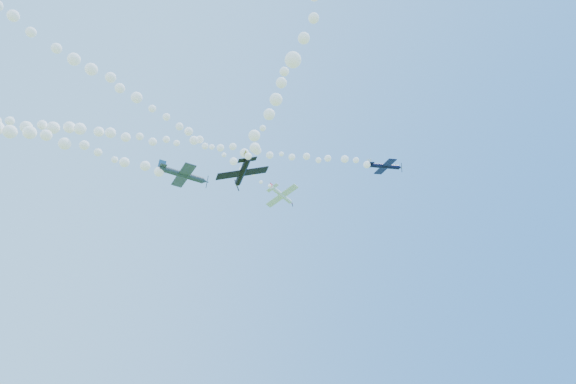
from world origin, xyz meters
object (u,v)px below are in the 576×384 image
plane_grey (183,175)px  plane_white (282,195)px  plane_navy (385,166)px  plane_black (242,172)px

plane_grey → plane_white: bearing=31.0°
plane_navy → plane_grey: bearing=-171.8°
plane_navy → plane_black: (-31.65, -3.90, -15.74)m
plane_white → plane_black: 36.71m
plane_white → plane_grey: size_ratio=0.87×
plane_navy → plane_black: bearing=-150.6°
plane_white → plane_grey: (-25.55, -11.48, -11.04)m
plane_white → plane_navy: (9.63, -20.38, -0.79)m
plane_navy → plane_grey: (-35.18, 8.90, -10.24)m
plane_navy → plane_grey: 37.71m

